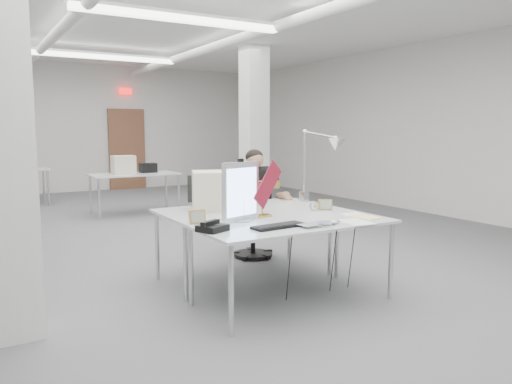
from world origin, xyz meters
TOP-DOWN VIEW (x-y plane):
  - room_shell at (0.04, 0.13)m, footprint 10.04×14.04m
  - desk_main at (0.00, -2.50)m, footprint 1.80×0.90m
  - desk_second at (0.00, -1.60)m, footprint 1.80×0.90m
  - bg_desk_a at (0.20, 3.00)m, footprint 1.60×0.80m
  - bg_desk_b at (-1.80, 5.20)m, footprint 1.60×0.80m
  - office_chair at (0.51, -0.89)m, footprint 0.56×0.56m
  - seated_person at (0.51, -0.94)m, footprint 0.51×0.59m
  - monitor at (-0.39, -2.23)m, footprint 0.43×0.17m
  - pennant at (-0.12, -2.26)m, footprint 0.39×0.15m
  - keyboard at (-0.26, -2.65)m, footprint 0.50×0.20m
  - laptop at (0.06, -2.83)m, footprint 0.36×0.24m
  - mouse at (0.26, -2.77)m, footprint 0.11×0.08m
  - bankers_lamp at (-0.11, -2.13)m, footprint 0.34×0.19m
  - desk_phone at (-0.81, -2.51)m, footprint 0.28×0.27m
  - picture_frame_left at (-0.79, -2.15)m, footprint 0.16×0.04m
  - picture_frame_right at (0.66, -2.13)m, footprint 0.14×0.11m
  - desk_clock at (0.53, -2.10)m, footprint 0.10×0.05m
  - paper_stack_a at (0.46, -2.81)m, footprint 0.26×0.34m
  - paper_stack_b at (0.71, -2.67)m, footprint 0.23×0.29m
  - paper_stack_c at (0.72, -2.48)m, footprint 0.20×0.15m
  - beige_monitor at (-0.34, -1.54)m, footprint 0.54×0.52m
  - architect_lamp at (0.83, -1.77)m, footprint 0.46×0.79m

SIDE VIEW (x-z plane):
  - office_chair at x=0.51m, z-range 0.00..1.01m
  - desk_main at x=0.00m, z-range 0.73..0.75m
  - desk_second at x=0.00m, z-range 0.73..0.75m
  - bg_desk_a at x=0.20m, z-range 0.73..0.75m
  - bg_desk_b at x=-1.80m, z-range 0.73..0.75m
  - paper_stack_c at x=0.72m, z-range 0.76..0.76m
  - paper_stack_a at x=0.46m, z-range 0.76..0.76m
  - paper_stack_b at x=0.71m, z-range 0.76..0.76m
  - keyboard at x=-0.26m, z-range 0.76..0.78m
  - laptop at x=0.06m, z-range 0.76..0.78m
  - mouse at x=0.26m, z-range 0.76..0.79m
  - desk_phone at x=-0.81m, z-range 0.76..0.81m
  - desk_clock at x=0.53m, z-range 0.76..0.85m
  - picture_frame_right at x=0.66m, z-range 0.75..0.87m
  - picture_frame_left at x=-0.79m, z-range 0.75..0.88m
  - seated_person at x=0.51m, z-range 0.50..1.30m
  - bankers_lamp at x=-0.11m, z-range 0.75..1.11m
  - beige_monitor at x=-0.34m, z-range 0.75..1.16m
  - monitor at x=-0.39m, z-range 0.75..1.29m
  - pennant at x=-0.12m, z-range 0.86..1.30m
  - architect_lamp at x=0.83m, z-range 0.76..1.72m
  - room_shell at x=0.04m, z-range 0.07..3.31m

